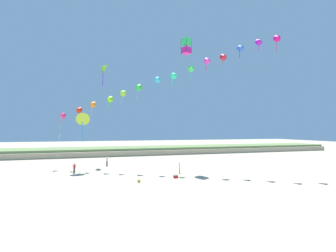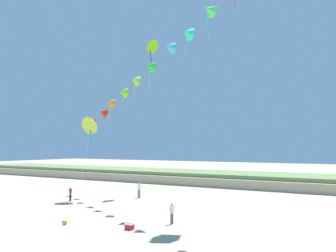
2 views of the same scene
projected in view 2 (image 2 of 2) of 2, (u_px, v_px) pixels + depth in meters
dune_ridge at (253, 179)px, 53.19m from camera, size 120.00×11.93×1.83m
person_near_left at (139, 189)px, 40.20m from camera, size 0.56×0.40×1.75m
person_near_right at (70, 193)px, 37.64m from camera, size 0.52×0.20×1.49m
person_mid_center at (172, 212)px, 26.39m from camera, size 0.28×0.54×1.59m
kite_banner_string at (178, 41)px, 30.82m from camera, size 34.03×14.32×21.28m
large_kite_low_lead at (91, 125)px, 39.29m from camera, size 2.20×1.66×4.74m
large_kite_high_solo at (151, 46)px, 44.71m from camera, size 1.65×2.04×4.36m
beach_cooler at (129, 227)px, 24.55m from camera, size 0.58×0.41×0.46m
beach_ball at (65, 222)px, 26.17m from camera, size 0.36×0.36×0.36m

